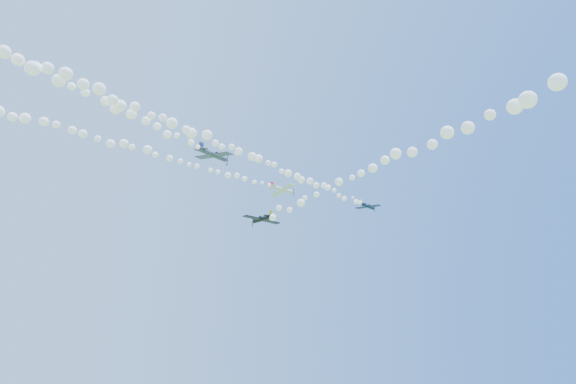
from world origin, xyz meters
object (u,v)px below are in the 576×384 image
plane_grey (214,155)px  plane_black (262,219)px  plane_white (283,190)px  plane_navy (368,206)px

plane_grey → plane_black: plane_grey is taller
plane_white → plane_black: 43.76m
plane_navy → plane_grey: plane_grey is taller
plane_black → plane_grey: bearing=28.3°
plane_white → plane_grey: size_ratio=1.01×
plane_navy → plane_black: 44.75m
plane_black → plane_white: bearing=-38.9°
plane_white → plane_black: bearing=-133.0°
plane_white → plane_black: (-20.68, -32.89, -20.14)m
plane_grey → plane_black: 17.87m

